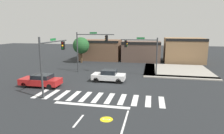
{
  "coord_description": "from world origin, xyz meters",
  "views": [
    {
      "loc": [
        4.98,
        -21.72,
        6.49
      ],
      "look_at": [
        0.26,
        1.25,
        1.92
      ],
      "focal_mm": 31.11,
      "sensor_mm": 36.0,
      "label": 1
    }
  ],
  "objects_px": {
    "traffic_signal_northeast": "(143,49)",
    "car_white": "(109,76)",
    "car_red": "(41,80)",
    "roadside_tree": "(81,46)",
    "traffic_signal_southwest": "(52,54)",
    "traffic_signal_northwest": "(90,44)"
  },
  "relations": [
    {
      "from": "car_white",
      "to": "roadside_tree",
      "type": "height_order",
      "value": "roadside_tree"
    },
    {
      "from": "traffic_signal_northeast",
      "to": "car_red",
      "type": "relative_size",
      "value": 1.17
    },
    {
      "from": "traffic_signal_southwest",
      "to": "traffic_signal_northeast",
      "type": "bearing_deg",
      "value": -43.79
    },
    {
      "from": "traffic_signal_northwest",
      "to": "traffic_signal_northeast",
      "type": "distance_m",
      "value": 7.82
    },
    {
      "from": "roadside_tree",
      "to": "car_red",
      "type": "bearing_deg",
      "value": -85.94
    },
    {
      "from": "traffic_signal_southwest",
      "to": "car_red",
      "type": "distance_m",
      "value": 4.23
    },
    {
      "from": "car_white",
      "to": "roadside_tree",
      "type": "relative_size",
      "value": 0.82
    },
    {
      "from": "traffic_signal_southwest",
      "to": "roadside_tree",
      "type": "distance_m",
      "value": 18.02
    },
    {
      "from": "car_red",
      "to": "roadside_tree",
      "type": "xyz_separation_m",
      "value": [
        -1.16,
        16.29,
        2.65
      ]
    },
    {
      "from": "traffic_signal_northwest",
      "to": "car_white",
      "type": "relative_size",
      "value": 1.48
    },
    {
      "from": "traffic_signal_northwest",
      "to": "car_red",
      "type": "height_order",
      "value": "traffic_signal_northwest"
    },
    {
      "from": "traffic_signal_northwest",
      "to": "traffic_signal_southwest",
      "type": "bearing_deg",
      "value": -95.6
    },
    {
      "from": "roadside_tree",
      "to": "traffic_signal_northeast",
      "type": "bearing_deg",
      "value": -35.01
    },
    {
      "from": "car_red",
      "to": "roadside_tree",
      "type": "relative_size",
      "value": 0.92
    },
    {
      "from": "traffic_signal_northeast",
      "to": "roadside_tree",
      "type": "xyz_separation_m",
      "value": [
        -12.22,
        8.56,
        -0.42
      ]
    },
    {
      "from": "car_white",
      "to": "car_red",
      "type": "relative_size",
      "value": 0.89
    },
    {
      "from": "car_red",
      "to": "roadside_tree",
      "type": "height_order",
      "value": "roadside_tree"
    },
    {
      "from": "car_red",
      "to": "roadside_tree",
      "type": "bearing_deg",
      "value": -85.94
    },
    {
      "from": "traffic_signal_northeast",
      "to": "car_white",
      "type": "height_order",
      "value": "traffic_signal_northeast"
    },
    {
      "from": "traffic_signal_northeast",
      "to": "car_white",
      "type": "relative_size",
      "value": 1.31
    },
    {
      "from": "traffic_signal_northwest",
      "to": "roadside_tree",
      "type": "height_order",
      "value": "traffic_signal_northwest"
    },
    {
      "from": "traffic_signal_southwest",
      "to": "traffic_signal_northwest",
      "type": "xyz_separation_m",
      "value": [
        0.95,
        9.66,
        0.31
      ]
    }
  ]
}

